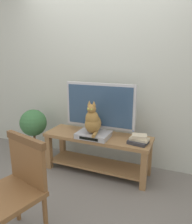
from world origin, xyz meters
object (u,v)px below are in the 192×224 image
at_px(cat, 93,121).
at_px(potted_plant, 34,128).
at_px(tv_stand, 97,147).
at_px(wooden_chair, 15,184).
at_px(tv, 100,107).
at_px(book_stack, 139,140).
at_px(media_box, 93,135).

bearing_deg(cat, potted_plant, 172.30).
xyz_separation_m(tv_stand, cat, (-0.02, -0.11, 0.39)).
relative_size(tv_stand, wooden_chair, 1.56).
xyz_separation_m(tv, wooden_chair, (-0.19, -1.36, -0.35)).
bearing_deg(book_stack, cat, -174.93).
bearing_deg(tv, tv_stand, -90.02).
height_order(tv, book_stack, tv).
bearing_deg(cat, tv, 83.72).
xyz_separation_m(cat, wooden_chair, (-0.17, -1.18, -0.21)).
bearing_deg(media_box, book_stack, 3.73).
height_order(media_box, wooden_chair, wooden_chair).
relative_size(tv, book_stack, 3.77).
height_order(tv_stand, potted_plant, potted_plant).
bearing_deg(tv_stand, wooden_chair, -98.23).
bearing_deg(wooden_chair, media_box, 82.15).
bearing_deg(tv, cat, -96.28).
xyz_separation_m(tv_stand, tv, (0.00, 0.08, 0.52)).
distance_m(tv, potted_plant, 1.13).
height_order(media_box, cat, cat).
relative_size(tv_stand, potted_plant, 1.87).
distance_m(tv_stand, book_stack, 0.59).
distance_m(tv, media_box, 0.37).
height_order(wooden_chair, book_stack, wooden_chair).
bearing_deg(media_box, potted_plant, 173.02).
bearing_deg(book_stack, tv, 166.33).
bearing_deg(media_box, tv_stand, 77.08).
relative_size(wooden_chair, book_stack, 3.61).
height_order(tv, cat, tv).
bearing_deg(book_stack, potted_plant, 176.82).
bearing_deg(tv_stand, cat, -100.74).
distance_m(cat, potted_plant, 1.08).
bearing_deg(potted_plant, book_stack, -3.18).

